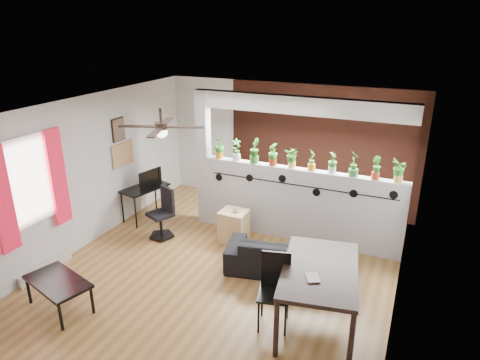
# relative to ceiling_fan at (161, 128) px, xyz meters

# --- Properties ---
(room_shell) EXTENTS (6.30, 7.10, 2.90)m
(room_shell) POSITION_rel_ceiling_fan_xyz_m (0.80, 0.30, -1.01)
(room_shell) COLOR brown
(room_shell) RESTS_ON ground
(partition_wall) EXTENTS (3.60, 0.18, 1.35)m
(partition_wall) POSITION_rel_ceiling_fan_xyz_m (1.60, 1.80, -1.64)
(partition_wall) COLOR #BCBCC1
(partition_wall) RESTS_ON ground
(ceiling_header) EXTENTS (3.60, 0.18, 0.30)m
(ceiling_header) POSITION_rel_ceiling_fan_xyz_m (1.60, 1.80, 0.14)
(ceiling_header) COLOR white
(ceiling_header) RESTS_ON room_shell
(pier_column) EXTENTS (0.22, 0.20, 2.60)m
(pier_column) POSITION_rel_ceiling_fan_xyz_m (-0.31, 1.80, -1.01)
(pier_column) COLOR #BCBCC1
(pier_column) RESTS_ON ground
(brick_panel) EXTENTS (3.90, 0.05, 2.60)m
(brick_panel) POSITION_rel_ceiling_fan_xyz_m (1.60, 3.27, -1.01)
(brick_panel) COLOR #A4462F
(brick_panel) RESTS_ON ground
(vine_decal) EXTENTS (3.31, 0.01, 0.30)m
(vine_decal) POSITION_rel_ceiling_fan_xyz_m (1.60, 1.70, -1.23)
(vine_decal) COLOR black
(vine_decal) RESTS_ON partition_wall
(window_assembly) EXTENTS (0.09, 1.30, 1.55)m
(window_assembly) POSITION_rel_ceiling_fan_xyz_m (-1.76, -0.90, -0.81)
(window_assembly) COLOR white
(window_assembly) RESTS_ON room_shell
(baseboard_heater) EXTENTS (0.08, 1.00, 0.18)m
(baseboard_heater) POSITION_rel_ceiling_fan_xyz_m (-1.74, -0.90, -2.22)
(baseboard_heater) COLOR beige
(baseboard_heater) RESTS_ON ground
(corkboard) EXTENTS (0.03, 0.60, 0.45)m
(corkboard) POSITION_rel_ceiling_fan_xyz_m (-1.78, 1.25, -0.96)
(corkboard) COLOR #A3794E
(corkboard) RESTS_ON room_shell
(framed_art) EXTENTS (0.03, 0.34, 0.44)m
(framed_art) POSITION_rel_ceiling_fan_xyz_m (-1.78, 1.20, -0.46)
(framed_art) COLOR #8C7259
(framed_art) RESTS_ON room_shell
(ceiling_fan) EXTENTS (1.19, 1.19, 0.43)m
(ceiling_fan) POSITION_rel_ceiling_fan_xyz_m (0.00, 0.00, 0.00)
(ceiling_fan) COLOR black
(ceiling_fan) RESTS_ON room_shell
(potted_plant_0) EXTENTS (0.23, 0.25, 0.41)m
(potted_plant_0) POSITION_rel_ceiling_fan_xyz_m (0.02, 1.80, -0.75)
(potted_plant_0) COLOR orange
(potted_plant_0) RESTS_ON partition_wall
(potted_plant_1) EXTENTS (0.26, 0.25, 0.41)m
(potted_plant_1) POSITION_rel_ceiling_fan_xyz_m (0.37, 1.80, -0.75)
(potted_plant_1) COLOR white
(potted_plant_1) RESTS_ON partition_wall
(potted_plant_2) EXTENTS (0.25, 0.28, 0.45)m
(potted_plant_2) POSITION_rel_ceiling_fan_xyz_m (0.72, 1.80, -0.73)
(potted_plant_2) COLOR #328530
(potted_plant_2) RESTS_ON partition_wall
(potted_plant_3) EXTENTS (0.25, 0.26, 0.40)m
(potted_plant_3) POSITION_rel_ceiling_fan_xyz_m (1.07, 1.80, -0.75)
(potted_plant_3) COLOR #AF351C
(potted_plant_3) RESTS_ON partition_wall
(potted_plant_4) EXTENTS (0.20, 0.16, 0.38)m
(potted_plant_4) POSITION_rel_ceiling_fan_xyz_m (1.42, 1.80, -0.76)
(potted_plant_4) COLOR #D5C44B
(potted_plant_4) RESTS_ON partition_wall
(potted_plant_5) EXTENTS (0.19, 0.22, 0.37)m
(potted_plant_5) POSITION_rel_ceiling_fan_xyz_m (1.78, 1.80, -0.76)
(potted_plant_5) COLOR orange
(potted_plant_5) RESTS_ON partition_wall
(potted_plant_6) EXTENTS (0.16, 0.19, 0.36)m
(potted_plant_6) POSITION_rel_ceiling_fan_xyz_m (2.13, 1.80, -0.77)
(potted_plant_6) COLOR silver
(potted_plant_6) RESTS_ON partition_wall
(potted_plant_7) EXTENTS (0.27, 0.29, 0.44)m
(potted_plant_7) POSITION_rel_ceiling_fan_xyz_m (2.48, 1.80, -0.73)
(potted_plant_7) COLOR #308635
(potted_plant_7) RESTS_ON partition_wall
(potted_plant_8) EXTENTS (0.24, 0.24, 0.38)m
(potted_plant_8) POSITION_rel_ceiling_fan_xyz_m (2.83, 1.80, -0.76)
(potted_plant_8) COLOR #B2361C
(potted_plant_8) RESTS_ON partition_wall
(potted_plant_9) EXTENTS (0.21, 0.24, 0.39)m
(potted_plant_9) POSITION_rel_ceiling_fan_xyz_m (3.18, 1.80, -0.75)
(potted_plant_9) COLOR gold
(potted_plant_9) RESTS_ON partition_wall
(sofa) EXTENTS (2.01, 1.11, 0.56)m
(sofa) POSITION_rel_ceiling_fan_xyz_m (1.78, 0.69, -2.04)
(sofa) COLOR black
(sofa) RESTS_ON ground
(cube_shelf) EXTENTS (0.48, 0.43, 0.58)m
(cube_shelf) POSITION_rel_ceiling_fan_xyz_m (0.56, 1.26, -2.02)
(cube_shelf) COLOR tan
(cube_shelf) RESTS_ON ground
(cup) EXTENTS (0.13, 0.13, 0.09)m
(cup) POSITION_rel_ceiling_fan_xyz_m (0.61, 1.26, -1.69)
(cup) COLOR gray
(cup) RESTS_ON cube_shelf
(computer_desk) EXTENTS (0.71, 1.02, 0.67)m
(computer_desk) POSITION_rel_ceiling_fan_xyz_m (-1.45, 1.42, -1.71)
(computer_desk) COLOR black
(computer_desk) RESTS_ON ground
(monitor) EXTENTS (0.32, 0.12, 0.18)m
(monitor) POSITION_rel_ceiling_fan_xyz_m (-1.45, 1.57, -1.55)
(monitor) COLOR black
(monitor) RESTS_ON computer_desk
(office_chair) EXTENTS (0.51, 0.52, 0.93)m
(office_chair) POSITION_rel_ceiling_fan_xyz_m (-0.69, 0.89, -1.91)
(office_chair) COLOR black
(office_chair) RESTS_ON ground
(dining_table) EXTENTS (1.17, 1.66, 0.84)m
(dining_table) POSITION_rel_ceiling_fan_xyz_m (2.49, -0.36, -1.57)
(dining_table) COLOR black
(dining_table) RESTS_ON ground
(book) EXTENTS (0.23, 0.26, 0.02)m
(book) POSITION_rel_ceiling_fan_xyz_m (2.39, -0.66, -1.47)
(book) COLOR gray
(book) RESTS_ON dining_table
(folding_chair) EXTENTS (0.48, 0.48, 1.00)m
(folding_chair) POSITION_rel_ceiling_fan_xyz_m (1.96, -0.55, -1.73)
(folding_chair) COLOR black
(folding_chair) RESTS_ON ground
(coffee_table) EXTENTS (1.07, 0.78, 0.45)m
(coffee_table) POSITION_rel_ceiling_fan_xyz_m (-0.84, -1.48, -1.91)
(coffee_table) COLOR black
(coffee_table) RESTS_ON ground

